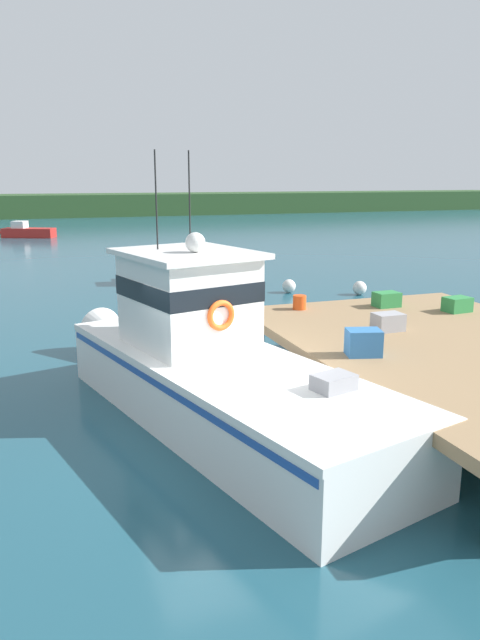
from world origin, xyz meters
name	(u,v)px	position (x,y,z in m)	size (l,w,h in m)	color
ground_plane	(221,437)	(0.00, 0.00, 0.00)	(200.00, 200.00, 0.00)	#1E4C5B
dock	(459,351)	(4.80, 0.00, 1.07)	(6.00, 9.00, 1.20)	#4C3D2D
main_fishing_boat	(207,363)	(0.05, 1.01, 1.01)	(4.54, 9.94, 4.80)	white
crate_single_by_cleat	(388,322)	(4.08, 1.37, 1.38)	(0.60, 0.44, 0.36)	#9E9EA3
crate_single_far	(387,299)	(5.35, 3.42, 1.38)	(0.60, 0.44, 0.36)	#2D8442
crate_stack_near_edge	(457,304)	(6.62, 2.38, 1.37)	(0.60, 0.44, 0.35)	#2D8442
crate_stack_mid_dock	(363,343)	(2.67, -0.03, 1.44)	(0.60, 0.44, 0.47)	#3370B2
bait_bucket	(300,302)	(3.20, 3.85, 1.37)	(0.32, 0.32, 0.34)	#E04C19
moored_boat_off_the_point	(161,273)	(2.05, 14.87, 0.48)	(1.54, 5.54, 1.40)	#4C4C51
moored_boat_mid_harbor	(24,232)	(-3.33, 37.60, 0.41)	(4.62, 2.74, 1.18)	red
mooring_buoy_outer	(289,286)	(6.34, 11.62, 0.26)	(0.51, 0.51, 0.51)	silver
mooring_buoy_spare_mooring	(360,288)	(8.67, 10.37, 0.26)	(0.52, 0.52, 0.52)	silver
far_shoreline	(57,205)	(0.00, 62.00, 1.20)	(120.00, 8.00, 2.40)	#284723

